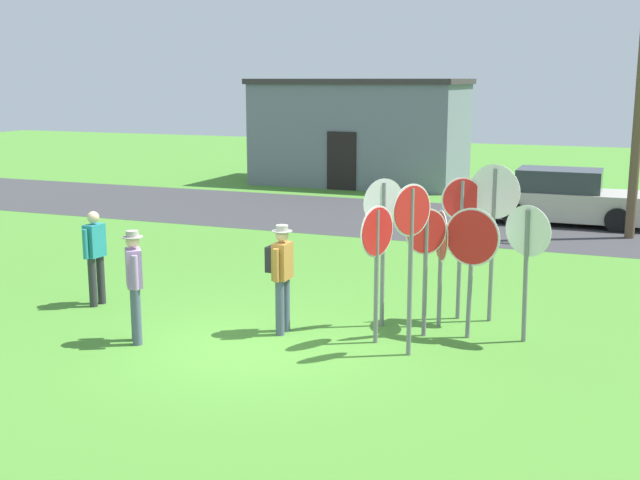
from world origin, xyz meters
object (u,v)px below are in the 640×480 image
at_px(stop_sign_leaning_right, 461,224).
at_px(stop_sign_low_front, 377,250).
at_px(stop_sign_rear_right, 383,226).
at_px(parked_car_on_street, 565,199).
at_px(stop_sign_far_back, 411,239).
at_px(stop_sign_nearest, 426,250).
at_px(person_in_blue, 281,271).
at_px(person_with_sunhat, 95,253).
at_px(stop_sign_rear_left, 441,248).
at_px(stop_sign_center_cluster, 471,250).
at_px(person_in_dark_shirt, 134,280).
at_px(stop_sign_tallest, 527,249).
at_px(stop_sign_leaning_left, 494,213).

bearing_deg(stop_sign_leaning_right, stop_sign_low_front, -117.90).
bearing_deg(stop_sign_rear_right, parked_car_on_street, 80.05).
distance_m(stop_sign_far_back, stop_sign_nearest, 1.01).
xyz_separation_m(stop_sign_far_back, person_in_blue, (-2.15, 0.26, -0.71)).
bearing_deg(person_with_sunhat, stop_sign_low_front, -1.64).
bearing_deg(stop_sign_rear_right, person_in_blue, -145.46).
bearing_deg(stop_sign_rear_left, person_with_sunhat, -170.07).
xyz_separation_m(parked_car_on_street, stop_sign_far_back, (-1.13, -12.15, 1.03)).
relative_size(stop_sign_low_front, stop_sign_center_cluster, 1.04).
distance_m(stop_sign_center_cluster, stop_sign_rear_right, 1.46).
height_order(stop_sign_rear_left, stop_sign_leaning_right, stop_sign_leaning_right).
bearing_deg(parked_car_on_street, person_in_dark_shirt, -111.38).
bearing_deg(stop_sign_leaning_right, stop_sign_far_back, -97.87).
bearing_deg(stop_sign_low_front, stop_sign_nearest, 44.82).
height_order(stop_sign_tallest, stop_sign_leaning_right, stop_sign_leaning_right).
height_order(stop_sign_low_front, stop_sign_rear_left, stop_sign_low_front).
height_order(parked_car_on_street, person_in_blue, person_in_blue).
distance_m(stop_sign_rear_right, stop_sign_leaning_left, 1.84).
height_order(stop_sign_center_cluster, person_in_dark_shirt, stop_sign_center_cluster).
relative_size(stop_sign_center_cluster, stop_sign_far_back, 0.81).
bearing_deg(stop_sign_leaning_right, parked_car_on_street, 85.19).
bearing_deg(stop_sign_rear_left, stop_sign_leaning_left, 38.72).
distance_m(stop_sign_nearest, person_in_dark_shirt, 4.45).
distance_m(stop_sign_rear_right, stop_sign_nearest, 0.86).
bearing_deg(stop_sign_center_cluster, stop_sign_leaning_right, 111.53).
relative_size(parked_car_on_street, stop_sign_rear_right, 1.78).
distance_m(stop_sign_center_cluster, stop_sign_leaning_right, 1.01).
bearing_deg(parked_car_on_street, stop_sign_low_front, -98.44).
distance_m(stop_sign_rear_right, stop_sign_leaning_right, 1.37).
height_order(stop_sign_low_front, stop_sign_leaning_left, stop_sign_leaning_left).
relative_size(stop_sign_rear_right, person_in_dark_shirt, 1.39).
bearing_deg(stop_sign_leaning_right, stop_sign_leaning_left, 7.10).
xyz_separation_m(stop_sign_low_front, stop_sign_tallest, (2.08, 0.86, 0.00)).
bearing_deg(stop_sign_rear_left, person_in_dark_shirt, -148.27).
bearing_deg(person_in_dark_shirt, person_with_sunhat, 141.06).
xyz_separation_m(stop_sign_low_front, stop_sign_rear_right, (-0.17, 0.85, 0.20)).
distance_m(person_in_blue, person_in_dark_shirt, 2.24).
distance_m(parked_car_on_street, stop_sign_center_cluster, 11.04).
distance_m(stop_sign_tallest, person_in_blue, 3.76).
distance_m(stop_sign_low_front, stop_sign_tallest, 2.25).
xyz_separation_m(parked_car_on_street, stop_sign_rear_right, (-1.92, -10.95, 0.96)).
bearing_deg(stop_sign_far_back, person_in_dark_shirt, -166.19).
bearing_deg(parked_car_on_street, stop_sign_far_back, -95.33).
height_order(stop_sign_low_front, person_with_sunhat, stop_sign_low_front).
relative_size(stop_sign_rear_left, person_with_sunhat, 1.13).
xyz_separation_m(stop_sign_nearest, person_with_sunhat, (-5.84, -0.45, -0.42)).
bearing_deg(stop_sign_tallest, person_in_dark_shirt, -158.07).
distance_m(stop_sign_far_back, stop_sign_tallest, 1.92).
bearing_deg(stop_sign_rear_left, stop_sign_rear_right, -158.58).
relative_size(stop_sign_center_cluster, stop_sign_tallest, 0.96).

